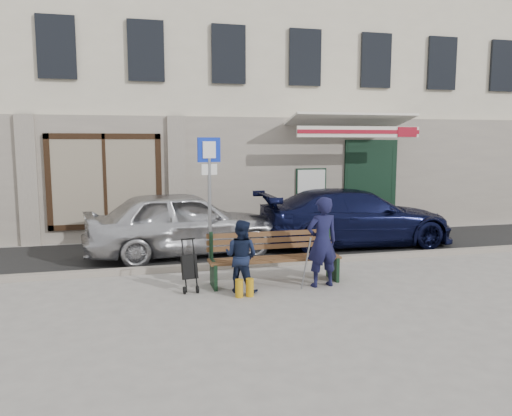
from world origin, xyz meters
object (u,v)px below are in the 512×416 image
object	(u,v)px
parking_sign	(209,181)
bench	(272,258)
car_silver	(184,223)
man	(322,242)
car_navy	(355,217)
woman	(241,256)
stroller	(189,268)

from	to	relation	value
parking_sign	bench	distance (m)	2.13
car_silver	bench	size ratio (longest dim) A/B	1.82
man	car_navy	bearing A→B (deg)	-129.68
car_navy	woman	bearing A→B (deg)	131.86
parking_sign	stroller	distance (m)	2.14
car_navy	stroller	world-z (taller)	car_navy
man	woman	bearing A→B (deg)	-6.78
stroller	parking_sign	bearing A→B (deg)	60.43
parking_sign	man	world-z (taller)	parking_sign
parking_sign	bench	world-z (taller)	parking_sign
car_silver	stroller	xyz separation A→B (m)	(-0.19, -2.74, -0.35)
car_silver	stroller	world-z (taller)	car_silver
car_silver	bench	distance (m)	2.96
parking_sign	bench	xyz separation A→B (m)	(0.91, -1.42, -1.30)
bench	stroller	world-z (taller)	bench
parking_sign	man	distance (m)	2.67
parking_sign	woman	bearing A→B (deg)	-96.71
parking_sign	stroller	xyz separation A→B (m)	(-0.59, -1.53, -1.36)
car_silver	woman	distance (m)	3.08
woman	man	bearing A→B (deg)	-143.21
woman	stroller	world-z (taller)	woman
car_silver	woman	xyz separation A→B (m)	(0.66, -3.00, -0.12)
parking_sign	stroller	world-z (taller)	parking_sign
man	stroller	distance (m)	2.35
car_navy	woman	world-z (taller)	car_navy
car_silver	car_navy	xyz separation A→B (m)	(4.20, 0.09, -0.04)
car_navy	bench	bearing A→B (deg)	134.04
car_silver	bench	world-z (taller)	car_silver
car_navy	stroller	xyz separation A→B (m)	(-4.39, -2.84, -0.31)
car_silver	stroller	bearing A→B (deg)	168.70
bench	man	world-z (taller)	man
man	woman	world-z (taller)	man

